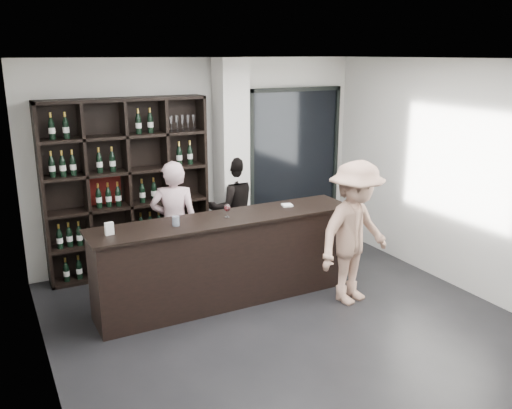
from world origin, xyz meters
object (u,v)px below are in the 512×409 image
wine_shelf (128,188)px  customer (355,233)px  taster_pink (175,224)px  taster_black (232,207)px  tasting_counter (227,259)px

wine_shelf → customer: size_ratio=1.37×
wine_shelf → taster_pink: (0.40, -0.72, -0.37)m
taster_black → customer: size_ratio=0.89×
tasting_counter → taster_pink: taster_pink is taller
taster_black → wine_shelf: bearing=-5.2°
customer → wine_shelf: bearing=120.9°
wine_shelf → customer: 3.08m
wine_shelf → customer: (2.17, -2.17, -0.32)m
customer → taster_pink: bearing=126.5°
wine_shelf → taster_pink: wine_shelf is taller
taster_pink → taster_black: 1.20m
wine_shelf → taster_black: size_ratio=1.54×
tasting_counter → taster_black: 1.48m
taster_pink → tasting_counter: bearing=140.5°
taster_black → tasting_counter: bearing=64.1°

